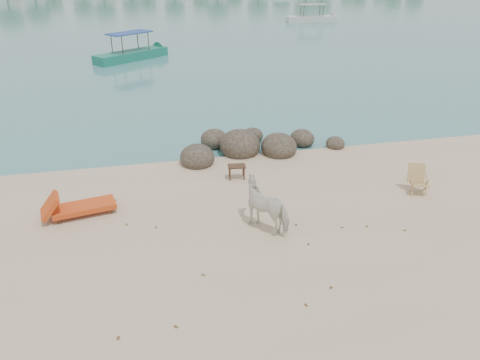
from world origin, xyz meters
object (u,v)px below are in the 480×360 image
object	(u,v)px
side_table	(237,173)
deck_chair	(420,181)
lounge_chair	(83,205)
cow	(268,206)
boat_near	(130,37)
boulders	(248,146)

from	to	relation	value
side_table	deck_chair	world-z (taller)	deck_chair
lounge_chair	deck_chair	distance (m)	10.06
lounge_chair	deck_chair	xyz separation A→B (m)	(10.02, -0.93, 0.11)
side_table	cow	bearing A→B (deg)	-79.98
cow	deck_chair	bearing A→B (deg)	151.46
deck_chair	cow	bearing A→B (deg)	-147.29
lounge_chair	boat_near	world-z (taller)	boat_near
deck_chair	boat_near	bearing A→B (deg)	133.06
deck_chair	lounge_chair	bearing A→B (deg)	-162.22
boulders	cow	size ratio (longest dim) A/B	4.05
lounge_chair	boat_near	distance (m)	22.25
cow	deck_chair	size ratio (longest dim) A/B	1.79
cow	boat_near	size ratio (longest dim) A/B	0.25
side_table	lounge_chair	xyz separation A→B (m)	(-4.74, -1.35, 0.09)
side_table	lounge_chair	world-z (taller)	lounge_chair
lounge_chair	deck_chair	bearing A→B (deg)	-16.46
side_table	boulders	bearing A→B (deg)	74.51
boat_near	side_table	bearing A→B (deg)	-118.24
boulders	deck_chair	world-z (taller)	deck_chair
boulders	cow	bearing A→B (deg)	-97.69
boulders	boat_near	distance (m)	19.06
deck_chair	boat_near	xyz separation A→B (m)	(-8.39, 23.09, 1.09)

